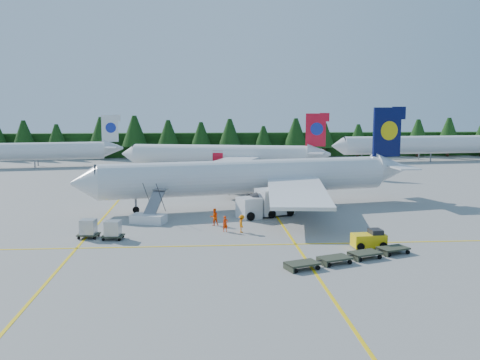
{
  "coord_description": "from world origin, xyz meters",
  "views": [
    {
      "loc": [
        -2.65,
        -53.89,
        12.75
      ],
      "look_at": [
        2.17,
        12.63,
        3.5
      ],
      "focal_mm": 40.0,
      "sensor_mm": 36.0,
      "label": 1
    }
  ],
  "objects": [
    {
      "name": "uld_pair",
      "position": [
        -12.46,
        -2.56,
        1.03
      ],
      "size": [
        4.62,
        2.49,
        1.53
      ],
      "rotation": [
        0.0,
        0.0,
        -0.11
      ],
      "color": "#2E3426",
      "rests_on": "ground"
    },
    {
      "name": "service_truck",
      "position": [
        4.75,
        6.78,
        1.59
      ],
      "size": [
        7.06,
        4.9,
        3.21
      ],
      "rotation": [
        0.0,
        0.0,
        0.42
      ],
      "color": "white",
      "rests_on": "ground"
    },
    {
      "name": "airliner_navy",
      "position": [
        2.3,
        12.67,
        3.78
      ],
      "size": [
        42.72,
        34.8,
        12.57
      ],
      "rotation": [
        0.0,
        0.0,
        0.21
      ],
      "color": "silver",
      "rests_on": "ground"
    },
    {
      "name": "dolly_train",
      "position": [
        9.56,
        -11.67,
        0.48
      ],
      "size": [
        11.71,
        6.28,
        0.15
      ],
      "rotation": [
        0.0,
        0.0,
        0.35
      ],
      "color": "#2E3426",
      "rests_on": "ground"
    },
    {
      "name": "airliner_far_right",
      "position": [
        46.37,
        67.2,
        3.84
      ],
      "size": [
        42.11,
        8.07,
        12.25
      ],
      "rotation": [
        0.0,
        0.0,
        0.1
      ],
      "color": "silver",
      "rests_on": "ground"
    },
    {
      "name": "ground",
      "position": [
        0.0,
        0.0,
        0.0
      ],
      "size": [
        320.0,
        320.0,
        0.0
      ],
      "primitive_type": "plane",
      "color": "gray",
      "rests_on": "ground"
    },
    {
      "name": "baggage_tug",
      "position": [
        12.48,
        -7.66,
        0.78
      ],
      "size": [
        3.06,
        1.8,
        1.58
      ],
      "rotation": [
        0.0,
        0.0,
        0.07
      ],
      "color": "yellow",
      "rests_on": "ground"
    },
    {
      "name": "treeline_hedge",
      "position": [
        0.0,
        82.0,
        3.0
      ],
      "size": [
        220.0,
        4.0,
        6.0
      ],
      "primitive_type": "cube",
      "color": "black",
      "rests_on": "ground"
    },
    {
      "name": "taxi_stripe_a",
      "position": [
        -14.0,
        20.0,
        0.01
      ],
      "size": [
        0.25,
        120.0,
        0.01
      ],
      "primitive_type": "cube",
      "color": "yellow",
      "rests_on": "ground"
    },
    {
      "name": "airliner_far_left",
      "position": [
        -40.18,
        60.21,
        3.39
      ],
      "size": [
        37.01,
        9.06,
        10.82
      ],
      "rotation": [
        0.0,
        0.0,
        0.16
      ],
      "color": "silver",
      "rests_on": "ground"
    },
    {
      "name": "crew_c",
      "position": [
        1.36,
        -0.97,
        0.91
      ],
      "size": [
        0.53,
        0.77,
        1.82
      ],
      "primitive_type": "imported",
      "rotation": [
        0.0,
        0.0,
        1.6
      ],
      "color": "orange",
      "rests_on": "ground"
    },
    {
      "name": "taxi_stripe_cross",
      "position": [
        0.0,
        -6.0,
        0.01
      ],
      "size": [
        80.0,
        0.25,
        0.01
      ],
      "primitive_type": "cube",
      "color": "yellow",
      "rests_on": "ground"
    },
    {
      "name": "crew_a",
      "position": [
        -0.3,
        -0.52,
        0.82
      ],
      "size": [
        0.71,
        0.61,
        1.64
      ],
      "primitive_type": "imported",
      "rotation": [
        0.0,
        0.0,
        0.44
      ],
      "color": "#F53305",
      "rests_on": "ground"
    },
    {
      "name": "taxi_stripe_b",
      "position": [
        6.0,
        20.0,
        0.01
      ],
      "size": [
        0.25,
        120.0,
        0.01
      ],
      "primitive_type": "cube",
      "color": "yellow",
      "rests_on": "ground"
    },
    {
      "name": "airstairs",
      "position": [
        -8.44,
        4.37,
        0.73
      ],
      "size": [
        4.12,
        5.6,
        3.33
      ],
      "rotation": [
        0.0,
        0.0,
        -0.32
      ],
      "color": "silver",
      "rests_on": "ground"
    },
    {
      "name": "airliner_red",
      "position": [
        0.14,
        47.45,
        3.43
      ],
      "size": [
        38.75,
        31.56,
        11.41
      ],
      "rotation": [
        0.0,
        0.0,
        -0.21
      ],
      "color": "silver",
      "rests_on": "ground"
    },
    {
      "name": "crew_b",
      "position": [
        -1.35,
        2.52,
        0.93
      ],
      "size": [
        1.07,
        0.94,
        1.85
      ],
      "primitive_type": "imported",
      "rotation": [
        0.0,
        0.0,
        3.45
      ],
      "color": "#FF4E05",
      "rests_on": "ground"
    }
  ]
}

